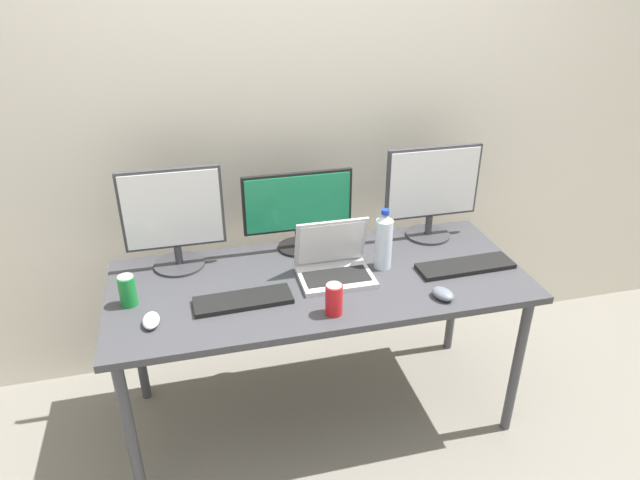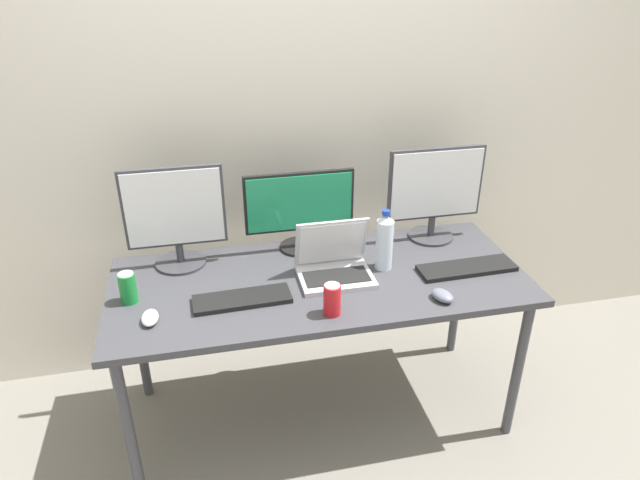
# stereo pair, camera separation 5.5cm
# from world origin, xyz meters

# --- Properties ---
(ground_plane) EXTENTS (16.00, 16.00, 0.00)m
(ground_plane) POSITION_xyz_m (0.00, 0.00, 0.00)
(ground_plane) COLOR gray
(wall_back) EXTENTS (7.00, 0.08, 2.60)m
(wall_back) POSITION_xyz_m (0.00, 0.59, 1.30)
(wall_back) COLOR silver
(wall_back) RESTS_ON ground
(work_desk) EXTENTS (1.73, 0.73, 0.74)m
(work_desk) POSITION_xyz_m (0.00, 0.00, 0.68)
(work_desk) COLOR #424247
(work_desk) RESTS_ON ground
(monitor_left) EXTENTS (0.42, 0.22, 0.44)m
(monitor_left) POSITION_xyz_m (-0.57, 0.25, 0.97)
(monitor_left) COLOR #38383D
(monitor_left) RESTS_ON work_desk
(monitor_center) EXTENTS (0.49, 0.19, 0.37)m
(monitor_center) POSITION_xyz_m (-0.03, 0.28, 0.94)
(monitor_center) COLOR black
(monitor_center) RESTS_ON work_desk
(monitor_right) EXTENTS (0.45, 0.21, 0.44)m
(monitor_right) POSITION_xyz_m (0.59, 0.25, 0.98)
(monitor_right) COLOR #38383D
(monitor_right) RESTS_ON work_desk
(laptop_silver) EXTENTS (0.30, 0.24, 0.24)m
(laptop_silver) POSITION_xyz_m (0.06, 0.01, 0.80)
(laptop_silver) COLOR silver
(laptop_silver) RESTS_ON work_desk
(keyboard_main) EXTENTS (0.42, 0.14, 0.02)m
(keyboard_main) POSITION_xyz_m (0.63, -0.07, 0.75)
(keyboard_main) COLOR black
(keyboard_main) RESTS_ON work_desk
(keyboard_aux) EXTENTS (0.38, 0.14, 0.02)m
(keyboard_aux) POSITION_xyz_m (-0.33, -0.10, 0.75)
(keyboard_aux) COLOR black
(keyboard_aux) RESTS_ON work_desk
(mouse_by_keyboard) EXTENTS (0.07, 0.11, 0.03)m
(mouse_by_keyboard) POSITION_xyz_m (-0.68, -0.16, 0.76)
(mouse_by_keyboard) COLOR silver
(mouse_by_keyboard) RESTS_ON work_desk
(mouse_by_laptop) EXTENTS (0.10, 0.12, 0.04)m
(mouse_by_laptop) POSITION_xyz_m (0.43, -0.26, 0.76)
(mouse_by_laptop) COLOR slate
(mouse_by_laptop) RESTS_ON work_desk
(water_bottle) EXTENTS (0.07, 0.07, 0.27)m
(water_bottle) POSITION_xyz_m (0.28, 0.03, 0.87)
(water_bottle) COLOR silver
(water_bottle) RESTS_ON work_desk
(soda_can_near_keyboard) EXTENTS (0.07, 0.07, 0.13)m
(soda_can_near_keyboard) POSITION_xyz_m (-0.01, -0.26, 0.80)
(soda_can_near_keyboard) COLOR red
(soda_can_near_keyboard) RESTS_ON work_desk
(soda_can_by_laptop) EXTENTS (0.07, 0.07, 0.13)m
(soda_can_by_laptop) POSITION_xyz_m (-0.76, -0.01, 0.80)
(soda_can_by_laptop) COLOR #197F33
(soda_can_by_laptop) RESTS_ON work_desk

